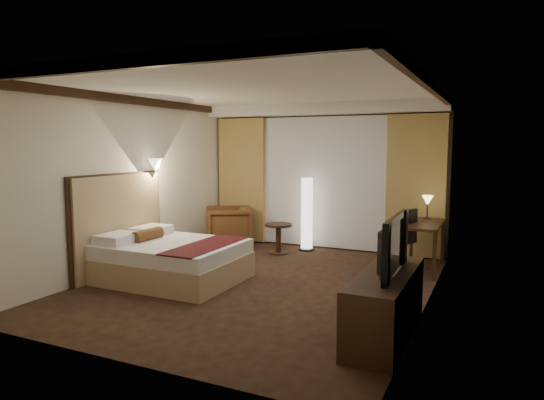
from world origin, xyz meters
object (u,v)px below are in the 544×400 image
at_px(side_table, 278,239).
at_px(television, 384,241).
at_px(desk, 422,246).
at_px(bed, 172,261).
at_px(armchair, 228,225).
at_px(dresser, 386,304).
at_px(office_chair, 399,238).
at_px(floor_lamp, 307,214).

xyz_separation_m(side_table, television, (2.53, -2.99, 0.72)).
relative_size(side_table, desk, 0.45).
bearing_deg(bed, armchair, 100.69).
distance_m(bed, side_table, 2.33).
relative_size(armchair, desk, 0.70).
height_order(desk, dresser, desk).
relative_size(armchair, office_chair, 0.88).
distance_m(side_table, television, 3.98).
distance_m(floor_lamp, desk, 2.25).
height_order(side_table, dresser, dresser).
bearing_deg(armchair, desk, 54.57).
height_order(armchair, side_table, armchair).
bearing_deg(side_table, armchair, 173.03).
distance_m(bed, armchair, 2.41).
bearing_deg(television, side_table, 39.17).
xyz_separation_m(armchair, dresser, (3.68, -3.13, -0.10)).
bearing_deg(bed, desk, 33.91).
xyz_separation_m(side_table, floor_lamp, (0.36, 0.49, 0.41)).
height_order(bed, television, television).
bearing_deg(television, floor_lamp, 30.95).
height_order(bed, desk, desk).
bearing_deg(office_chair, television, -58.81).
distance_m(armchair, side_table, 1.14).
bearing_deg(bed, floor_lamp, 69.24).
relative_size(side_table, office_chair, 0.56).
bearing_deg(floor_lamp, bed, -110.76).
distance_m(floor_lamp, dresser, 4.13).
bearing_deg(floor_lamp, television, -58.04).
relative_size(desk, television, 1.08).
height_order(side_table, desk, desk).
distance_m(office_chair, television, 2.92).
height_order(floor_lamp, desk, floor_lamp).
height_order(armchair, television, television).
height_order(floor_lamp, television, floor_lamp).
distance_m(side_table, office_chair, 2.18).
distance_m(bed, dresser, 3.32).
xyz_separation_m(side_table, office_chair, (2.16, -0.14, 0.21)).
xyz_separation_m(bed, office_chair, (2.83, 2.09, 0.20)).
distance_m(armchair, dresser, 4.83).
bearing_deg(desk, floor_lamp, 164.96).
relative_size(side_table, dresser, 0.32).
bearing_deg(side_table, television, -49.82).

